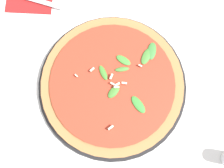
% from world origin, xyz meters
% --- Properties ---
extents(ground_plane, '(6.00, 6.00, 0.00)m').
position_xyz_m(ground_plane, '(0.00, 0.00, 0.00)').
color(ground_plane, white).
extents(pizza_arugula_main, '(0.36, 0.36, 0.05)m').
position_xyz_m(pizza_arugula_main, '(0.00, -0.04, 0.02)').
color(pizza_arugula_main, black).
rests_on(pizza_arugula_main, ground_plane).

